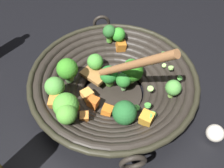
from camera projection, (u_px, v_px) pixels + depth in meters
The scene contains 3 objects.
ground_plane at pixel (113, 95), 0.63m from camera, with size 4.00×4.00×0.00m, color black.
wok at pixel (113, 82), 0.59m from camera, with size 0.42×0.42×0.24m.
garlic_bulb at pixel (215, 133), 0.53m from camera, with size 0.04×0.04×0.04m, color silver.
Camera 1 is at (-0.28, 0.26, 0.50)m, focal length 36.90 mm.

